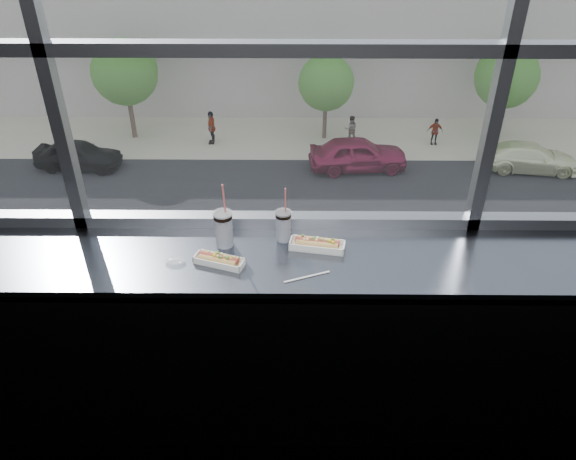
{
  "coord_description": "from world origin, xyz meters",
  "views": [
    {
      "loc": [
        0.08,
        -0.93,
        2.68
      ],
      "look_at": [
        0.06,
        1.23,
        1.25
      ],
      "focal_mm": 35.0,
      "sensor_mm": 36.0,
      "label": 1
    }
  ],
  "objects_px": {
    "hotdog_tray_right": "(317,244)",
    "car_far_b": "(358,149)",
    "soda_cup_left": "(224,227)",
    "soda_cup_right": "(283,224)",
    "pedestrian_c": "(351,126)",
    "pedestrian_d": "(435,129)",
    "loose_straw": "(307,277)",
    "car_near_b": "(98,238)",
    "tree_right": "(507,77)",
    "tree_left": "(125,72)",
    "hotdog_tray_left": "(219,260)",
    "car_near_c": "(320,240)",
    "car_far_c": "(531,153)",
    "pedestrian_a": "(211,124)",
    "wrapper": "(175,261)",
    "tree_center": "(326,83)",
    "car_far_a": "(77,150)"
  },
  "relations": [
    {
      "from": "pedestrian_c",
      "to": "soda_cup_right",
      "type": "bearing_deg",
      "value": 83.04
    },
    {
      "from": "hotdog_tray_left",
      "to": "car_far_a",
      "type": "xyz_separation_m",
      "value": [
        -10.86,
        24.34,
        -11.05
      ]
    },
    {
      "from": "loose_straw",
      "to": "tree_left",
      "type": "xyz_separation_m",
      "value": [
        -9.34,
        28.44,
        -8.22
      ]
    },
    {
      "from": "hotdog_tray_left",
      "to": "car_far_c",
      "type": "height_order",
      "value": "hotdog_tray_left"
    },
    {
      "from": "hotdog_tray_right",
      "to": "loose_straw",
      "type": "distance_m",
      "value": 0.23
    },
    {
      "from": "pedestrian_c",
      "to": "tree_left",
      "type": "distance_m",
      "value": 12.94
    },
    {
      "from": "loose_straw",
      "to": "tree_center",
      "type": "distance_m",
      "value": 29.82
    },
    {
      "from": "car_far_c",
      "to": "pedestrian_a",
      "type": "relative_size",
      "value": 2.46
    },
    {
      "from": "soda_cup_right",
      "to": "pedestrian_c",
      "type": "height_order",
      "value": "soda_cup_right"
    },
    {
      "from": "car_far_c",
      "to": "pedestrian_d",
      "type": "xyz_separation_m",
      "value": [
        -4.28,
        3.16,
        -0.04
      ]
    },
    {
      "from": "pedestrian_c",
      "to": "car_far_a",
      "type": "bearing_deg",
      "value": 13.29
    },
    {
      "from": "hotdog_tray_right",
      "to": "car_far_b",
      "type": "distance_m",
      "value": 26.76
    },
    {
      "from": "soda_cup_left",
      "to": "loose_straw",
      "type": "distance_m",
      "value": 0.48
    },
    {
      "from": "soda_cup_left",
      "to": "pedestrian_d",
      "type": "relative_size",
      "value": 0.19
    },
    {
      "from": "hotdog_tray_right",
      "to": "pedestrian_d",
      "type": "bearing_deg",
      "value": 83.86
    },
    {
      "from": "tree_right",
      "to": "car_far_b",
      "type": "bearing_deg",
      "value": -154.39
    },
    {
      "from": "wrapper",
      "to": "tree_center",
      "type": "distance_m",
      "value": 29.76
    },
    {
      "from": "soda_cup_right",
      "to": "loose_straw",
      "type": "distance_m",
      "value": 0.34
    },
    {
      "from": "soda_cup_right",
      "to": "tree_left",
      "type": "relative_size",
      "value": 0.05
    },
    {
      "from": "wrapper",
      "to": "tree_right",
      "type": "xyz_separation_m",
      "value": [
        12.29,
        28.33,
        -8.43
      ]
    },
    {
      "from": "loose_straw",
      "to": "hotdog_tray_left",
      "type": "bearing_deg",
      "value": 145.32
    },
    {
      "from": "tree_left",
      "to": "tree_right",
      "type": "xyz_separation_m",
      "value": [
        21.01,
        0.0,
        -0.2
      ]
    },
    {
      "from": "car_far_b",
      "to": "pedestrian_d",
      "type": "bearing_deg",
      "value": -60.91
    },
    {
      "from": "loose_straw",
      "to": "pedestrian_c",
      "type": "height_order",
      "value": "loose_straw"
    },
    {
      "from": "soda_cup_right",
      "to": "pedestrian_c",
      "type": "distance_m",
      "value": 29.94
    },
    {
      "from": "soda_cup_right",
      "to": "car_near_b",
      "type": "height_order",
      "value": "soda_cup_right"
    },
    {
      "from": "hotdog_tray_left",
      "to": "tree_left",
      "type": "relative_size",
      "value": 0.04
    },
    {
      "from": "car_near_c",
      "to": "car_far_c",
      "type": "bearing_deg",
      "value": -50.58
    },
    {
      "from": "wrapper",
      "to": "car_far_c",
      "type": "distance_m",
      "value": 29.68
    },
    {
      "from": "hotdog_tray_right",
      "to": "car_far_a",
      "type": "bearing_deg",
      "value": 125.05
    },
    {
      "from": "wrapper",
      "to": "car_far_c",
      "type": "bearing_deg",
      "value": 62.13
    },
    {
      "from": "soda_cup_right",
      "to": "car_near_b",
      "type": "distance_m",
      "value": 21.07
    },
    {
      "from": "pedestrian_c",
      "to": "car_near_b",
      "type": "bearing_deg",
      "value": 45.9
    },
    {
      "from": "car_near_c",
      "to": "tree_center",
      "type": "relative_size",
      "value": 1.17
    },
    {
      "from": "soda_cup_left",
      "to": "pedestrian_d",
      "type": "distance_m",
      "value": 30.72
    },
    {
      "from": "soda_cup_left",
      "to": "car_far_a",
      "type": "distance_m",
      "value": 28.75
    },
    {
      "from": "hotdog_tray_right",
      "to": "soda_cup_left",
      "type": "height_order",
      "value": "soda_cup_left"
    },
    {
      "from": "loose_straw",
      "to": "tree_right",
      "type": "relative_size",
      "value": 0.04
    },
    {
      "from": "tree_left",
      "to": "hotdog_tray_right",
      "type": "bearing_deg",
      "value": -71.58
    },
    {
      "from": "hotdog_tray_right",
      "to": "loose_straw",
      "type": "xyz_separation_m",
      "value": [
        -0.05,
        -0.23,
        -0.02
      ]
    },
    {
      "from": "car_far_c",
      "to": "tree_left",
      "type": "height_order",
      "value": "tree_left"
    },
    {
      "from": "loose_straw",
      "to": "pedestrian_c",
      "type": "relative_size",
      "value": 0.12
    },
    {
      "from": "hotdog_tray_right",
      "to": "car_near_c",
      "type": "xyz_separation_m",
      "value": [
        0.97,
        16.21,
        -11.12
      ]
    },
    {
      "from": "car_far_c",
      "to": "pedestrian_d",
      "type": "distance_m",
      "value": 5.32
    },
    {
      "from": "hotdog_tray_right",
      "to": "car_far_b",
      "type": "xyz_separation_m",
      "value": [
        3.27,
        24.21,
        -10.92
      ]
    },
    {
      "from": "pedestrian_a",
      "to": "tree_center",
      "type": "xyz_separation_m",
      "value": [
        6.44,
        0.82,
        2.12
      ]
    },
    {
      "from": "hotdog_tray_left",
      "to": "soda_cup_left",
      "type": "height_order",
      "value": "soda_cup_left"
    },
    {
      "from": "car_far_b",
      "to": "tree_left",
      "type": "xyz_separation_m",
      "value": [
        -12.67,
        4.0,
        2.68
      ]
    },
    {
      "from": "pedestrian_a",
      "to": "soda_cup_left",
      "type": "bearing_deg",
      "value": 8.87
    },
    {
      "from": "soda_cup_left",
      "to": "car_near_b",
      "type": "relative_size",
      "value": 0.06
    }
  ]
}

